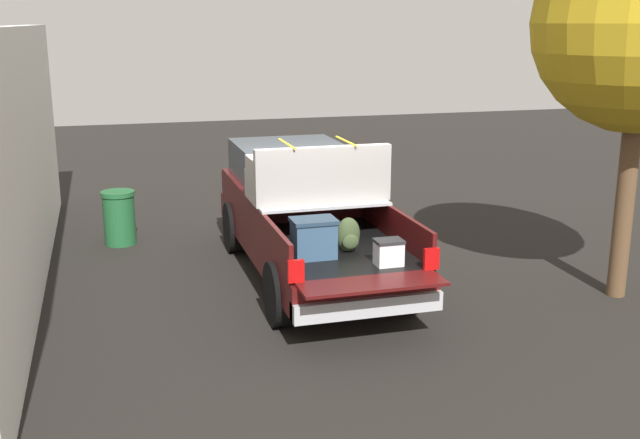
% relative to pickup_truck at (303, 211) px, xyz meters
% --- Properties ---
extents(ground_plane, '(40.00, 40.00, 0.00)m').
position_rel_pickup_truck_xyz_m(ground_plane, '(-0.39, -0.00, -1.00)').
color(ground_plane, black).
extents(pickup_truck, '(6.05, 2.06, 2.23)m').
position_rel_pickup_truck_xyz_m(pickup_truck, '(0.00, 0.00, 0.00)').
color(pickup_truck, '#470F0F').
rests_on(pickup_truck, ground_plane).
extents(building_facade, '(11.14, 0.36, 3.86)m').
position_rel_pickup_truck_xyz_m(building_facade, '(0.45, 4.17, 0.94)').
color(building_facade, white).
rests_on(building_facade, ground_plane).
extents(trash_can, '(0.60, 0.60, 0.98)m').
position_rel_pickup_truck_xyz_m(trash_can, '(2.38, 2.81, -0.50)').
color(trash_can, '#1E592D').
rests_on(trash_can, ground_plane).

